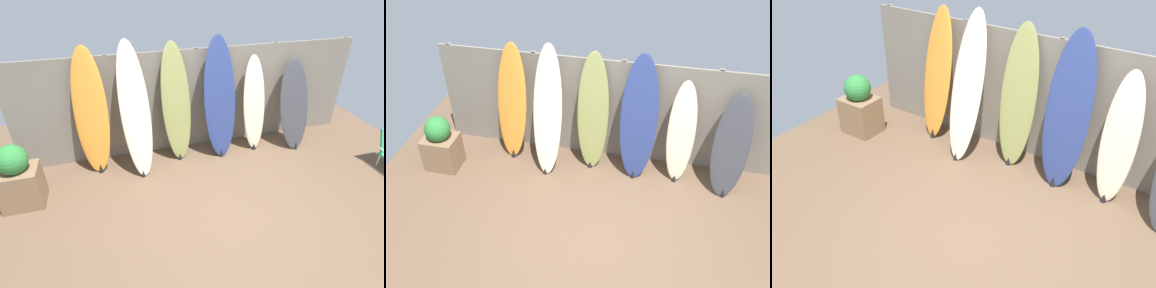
# 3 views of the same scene
# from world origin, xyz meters

# --- Properties ---
(ground) EXTENTS (7.68, 7.68, 0.00)m
(ground) POSITION_xyz_m (0.00, 0.00, 0.00)
(ground) COLOR brown
(fence_back) EXTENTS (6.08, 0.11, 1.80)m
(fence_back) POSITION_xyz_m (-0.00, 2.01, 0.90)
(fence_back) COLOR gray
(fence_back) RESTS_ON ground
(surfboard_orange_0) EXTENTS (0.57, 0.49, 2.00)m
(surfboard_orange_0) POSITION_xyz_m (-1.77, 1.74, 0.99)
(surfboard_orange_0) COLOR orange
(surfboard_orange_0) RESTS_ON ground
(surfboard_cream_1) EXTENTS (0.52, 0.75, 2.07)m
(surfboard_cream_1) POSITION_xyz_m (-1.11, 1.55, 1.02)
(surfboard_cream_1) COLOR beige
(surfboard_cream_1) RESTS_ON ground
(surfboard_olive_2) EXTENTS (0.55, 0.48, 1.98)m
(surfboard_olive_2) POSITION_xyz_m (-0.41, 1.74, 0.98)
(surfboard_olive_2) COLOR olive
(surfboard_olive_2) RESTS_ON ground
(surfboard_navy_3) EXTENTS (0.61, 0.51, 2.04)m
(surfboard_navy_3) POSITION_xyz_m (0.32, 1.65, 1.01)
(surfboard_navy_3) COLOR navy
(surfboard_navy_3) RESTS_ON ground
(surfboard_cream_4) EXTENTS (0.47, 0.46, 1.68)m
(surfboard_cream_4) POSITION_xyz_m (0.99, 1.68, 0.83)
(surfboard_cream_4) COLOR beige
(surfboard_cream_4) RESTS_ON ground
(surfboard_charcoal_5) EXTENTS (0.61, 0.71, 1.56)m
(surfboard_charcoal_5) POSITION_xyz_m (1.75, 1.58, 0.77)
(surfboard_charcoal_5) COLOR #38383D
(surfboard_charcoal_5) RESTS_ON ground
(planter_box) EXTENTS (0.54, 0.46, 0.96)m
(planter_box) POSITION_xyz_m (-2.83, 1.10, 0.44)
(planter_box) COLOR #846647
(planter_box) RESTS_ON ground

